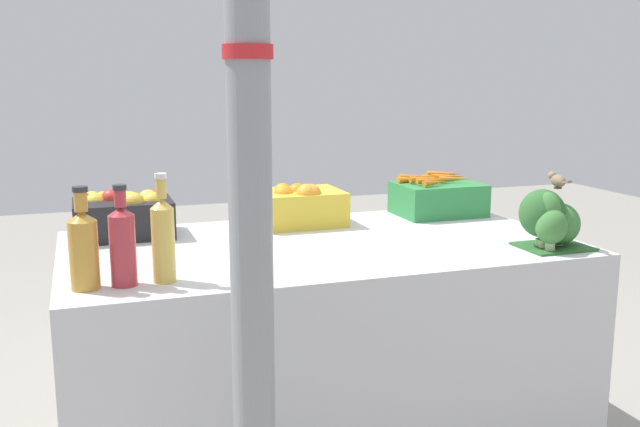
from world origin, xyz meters
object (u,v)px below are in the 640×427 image
object	(u,v)px
carrot_crate	(438,197)
broccoli_pile	(549,219)
juice_bottle_golden	(163,237)
juice_bottle_ruby	(123,244)
sparrow_bird	(557,180)
apple_crate	(123,213)
support_pole	(248,53)
orange_crate	(297,205)
juice_bottle_amber	(84,247)

from	to	relation	value
carrot_crate	broccoli_pile	world-z (taller)	broccoli_pile
broccoli_pile	juice_bottle_golden	xyz separation A→B (m)	(-1.24, 0.01, 0.03)
juice_bottle_ruby	sparrow_bird	size ratio (longest dim) A/B	2.03
apple_crate	broccoli_pile	size ratio (longest dim) A/B	1.46
broccoli_pile	support_pole	bearing A→B (deg)	-157.75
orange_crate	juice_bottle_amber	bearing A→B (deg)	-141.46
apple_crate	carrot_crate	world-z (taller)	carrot_crate
juice_bottle_amber	juice_bottle_ruby	size ratio (longest dim) A/B	1.00
support_pole	carrot_crate	bearing A→B (deg)	46.51
carrot_crate	juice_bottle_ruby	bearing A→B (deg)	-153.87
apple_crate	orange_crate	bearing A→B (deg)	-0.74
apple_crate	carrot_crate	bearing A→B (deg)	0.03
sparrow_bird	broccoli_pile	bearing A→B (deg)	116.02
carrot_crate	juice_bottle_golden	size ratio (longest dim) A/B	1.11
apple_crate	support_pole	bearing A→B (deg)	-79.26
support_pole	broccoli_pile	world-z (taller)	support_pole
broccoli_pile	sparrow_bird	xyz separation A→B (m)	(0.03, 0.01, 0.13)
support_pole	juice_bottle_golden	world-z (taller)	support_pole
broccoli_pile	juice_bottle_ruby	world-z (taller)	juice_bottle_ruby
apple_crate	orange_crate	distance (m)	0.64
support_pole	juice_bottle_amber	size ratio (longest dim) A/B	9.78
apple_crate	broccoli_pile	distance (m)	1.45
juice_bottle_amber	sparrow_bird	xyz separation A→B (m)	(1.47, -0.00, 0.11)
sparrow_bird	juice_bottle_golden	bearing A→B (deg)	98.82
juice_bottle_amber	juice_bottle_ruby	xyz separation A→B (m)	(0.10, 0.00, 0.00)
juice_bottle_amber	apple_crate	bearing A→B (deg)	77.53
juice_bottle_ruby	juice_bottle_golden	bearing A→B (deg)	-0.00
apple_crate	sparrow_bird	size ratio (longest dim) A/B	2.46
juice_bottle_ruby	sparrow_bird	xyz separation A→B (m)	(1.37, -0.00, 0.11)
juice_bottle_ruby	juice_bottle_golden	xyz separation A→B (m)	(0.11, -0.00, 0.01)
support_pole	juice_bottle_amber	world-z (taller)	support_pole
juice_bottle_amber	carrot_crate	bearing A→B (deg)	24.47
carrot_crate	juice_bottle_amber	world-z (taller)	juice_bottle_amber
juice_bottle_golden	sparrow_bird	world-z (taller)	juice_bottle_golden
broccoli_pile	juice_bottle_amber	world-z (taller)	juice_bottle_amber
carrot_crate	juice_bottle_golden	xyz separation A→B (m)	(-1.17, -0.63, 0.05)
orange_crate	juice_bottle_golden	size ratio (longest dim) A/B	1.11
apple_crate	juice_bottle_golden	size ratio (longest dim) A/B	1.11
apple_crate	juice_bottle_golden	xyz separation A→B (m)	(0.07, -0.62, 0.04)
juice_bottle_amber	juice_bottle_ruby	world-z (taller)	same
juice_bottle_amber	juice_bottle_golden	world-z (taller)	juice_bottle_golden
juice_bottle_ruby	sparrow_bird	distance (m)	1.37
juice_bottle_golden	orange_crate	bearing A→B (deg)	47.35
orange_crate	juice_bottle_golden	distance (m)	0.84
support_pole	apple_crate	xyz separation A→B (m)	(-0.21, 1.08, -0.52)
apple_crate	carrot_crate	size ratio (longest dim) A/B	1.00
broccoli_pile	juice_bottle_ruby	xyz separation A→B (m)	(-1.34, 0.01, 0.02)
juice_bottle_golden	sparrow_bird	xyz separation A→B (m)	(1.26, -0.00, 0.10)
carrot_crate	juice_bottle_amber	xyz separation A→B (m)	(-1.37, -0.63, 0.04)
carrot_crate	broccoli_pile	bearing A→B (deg)	-83.93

